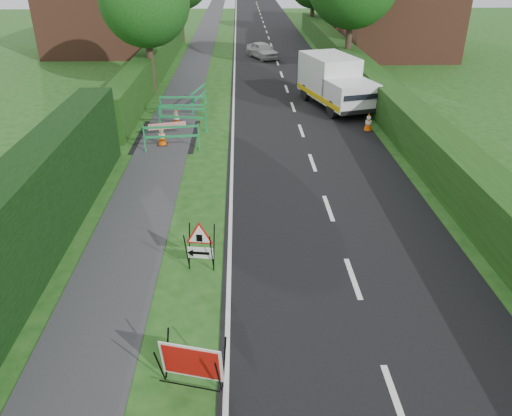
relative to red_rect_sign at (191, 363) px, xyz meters
name	(u,v)px	position (x,y,z in m)	size (l,w,h in m)	color
ground	(245,309)	(0.92, 2.04, -0.53)	(120.00, 120.00, 0.00)	#1A4714
road_surface	(269,40)	(3.42, 37.04, -0.52)	(6.00, 90.00, 0.02)	black
footpath	(203,40)	(-2.08, 37.04, -0.52)	(2.00, 90.00, 0.02)	#2D2D30
hedge_west_near	(4,314)	(-4.08, 2.04, -0.53)	(1.10, 18.00, 2.50)	black
hedge_west_far	(157,76)	(-4.08, 24.04, -0.53)	(1.00, 24.00, 1.80)	#14380F
hedge_east	(371,101)	(7.42, 18.04, -0.53)	(1.20, 50.00, 1.50)	#14380F
house_west	(99,10)	(-9.08, 32.04, 2.37)	(7.50, 7.40, 7.88)	brown
house_east_a	(399,12)	(11.92, 30.04, 2.37)	(7.50, 7.40, 7.88)	brown
tree_nw	(145,1)	(-3.68, 20.04, 3.96)	(4.40, 4.40, 6.70)	#2D2116
red_rect_sign	(191,363)	(0.00, 0.00, 0.00)	(1.20, 0.90, 0.92)	black
triangle_sign	(198,243)	(-0.12, 3.51, 0.23)	(0.84, 0.84, 1.08)	black
works_van	(335,81)	(5.38, 17.21, 0.68)	(3.19, 5.31, 2.27)	silver
traffic_cone_0	(368,122)	(6.19, 13.48, -0.13)	(0.38, 0.38, 0.79)	black
traffic_cone_1	(354,104)	(6.17, 16.21, -0.13)	(0.38, 0.38, 0.79)	black
traffic_cone_2	(335,94)	(5.57, 17.90, -0.13)	(0.38, 0.38, 0.79)	black
traffic_cone_3	(162,135)	(-2.13, 12.04, -0.13)	(0.38, 0.38, 0.79)	black
traffic_cone_4	(176,117)	(-1.83, 14.38, -0.13)	(0.38, 0.38, 0.79)	black
ped_barrier_0	(171,134)	(-1.67, 11.46, 0.10)	(2.08, 0.54, 1.00)	#188743
ped_barrier_1	(182,115)	(-1.50, 13.85, 0.10)	(2.09, 0.73, 1.00)	#188743
ped_barrier_2	(183,104)	(-1.65, 15.62, 0.10)	(2.06, 0.35, 1.00)	#188743
ped_barrier_3	(199,95)	(-1.04, 17.01, 0.10)	(0.85, 2.08, 1.00)	#188743
redwhite_plank	(168,136)	(-2.04, 13.05, -0.53)	(1.50, 0.04, 0.25)	red
hatchback_car	(263,50)	(2.50, 29.23, 0.01)	(1.26, 3.14, 1.07)	silver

